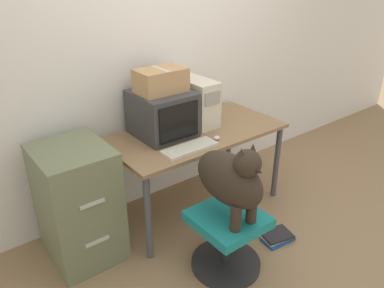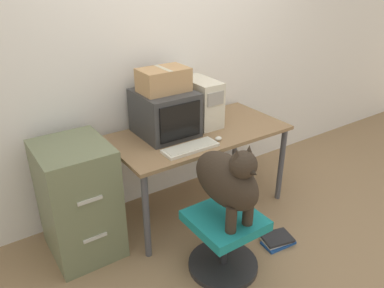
{
  "view_description": "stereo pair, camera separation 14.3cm",
  "coord_description": "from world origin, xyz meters",
  "px_view_note": "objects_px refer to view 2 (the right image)",
  "views": [
    {
      "loc": [
        -1.78,
        -1.88,
        2.0
      ],
      "look_at": [
        -0.28,
        0.07,
        0.82
      ],
      "focal_mm": 35.0,
      "sensor_mm": 36.0,
      "label": 1
    },
    {
      "loc": [
        -1.66,
        -1.96,
        2.0
      ],
      "look_at": [
        -0.28,
        0.07,
        0.82
      ],
      "focal_mm": 35.0,
      "sensor_mm": 36.0,
      "label": 2
    }
  ],
  "objects_px": {
    "pc_tower": "(201,102)",
    "filing_cabinet": "(79,200)",
    "crt_monitor": "(165,113)",
    "dog": "(228,180)",
    "office_chair": "(224,239)",
    "book_stack_floor": "(277,240)",
    "keyboard": "(190,148)",
    "cardboard_box": "(164,80)"
  },
  "relations": [
    {
      "from": "office_chair",
      "to": "dog",
      "type": "distance_m",
      "value": 0.49
    },
    {
      "from": "pc_tower",
      "to": "book_stack_floor",
      "type": "xyz_separation_m",
      "value": [
        0.11,
        -0.92,
        -0.91
      ]
    },
    {
      "from": "crt_monitor",
      "to": "dog",
      "type": "height_order",
      "value": "crt_monitor"
    },
    {
      "from": "office_chair",
      "to": "dog",
      "type": "bearing_deg",
      "value": -90.0
    },
    {
      "from": "pc_tower",
      "to": "book_stack_floor",
      "type": "bearing_deg",
      "value": -83.4
    },
    {
      "from": "dog",
      "to": "cardboard_box",
      "type": "xyz_separation_m",
      "value": [
        0.04,
        0.87,
        0.45
      ]
    },
    {
      "from": "keyboard",
      "to": "book_stack_floor",
      "type": "height_order",
      "value": "keyboard"
    },
    {
      "from": "filing_cabinet",
      "to": "cardboard_box",
      "type": "xyz_separation_m",
      "value": [
        0.8,
        0.09,
        0.75
      ]
    },
    {
      "from": "dog",
      "to": "filing_cabinet",
      "type": "distance_m",
      "value": 1.13
    },
    {
      "from": "dog",
      "to": "pc_tower",
      "type": "bearing_deg",
      "value": 65.26
    },
    {
      "from": "dog",
      "to": "book_stack_floor",
      "type": "distance_m",
      "value": 0.88
    },
    {
      "from": "book_stack_floor",
      "to": "crt_monitor",
      "type": "bearing_deg",
      "value": 117.6
    },
    {
      "from": "office_chair",
      "to": "book_stack_floor",
      "type": "distance_m",
      "value": 0.56
    },
    {
      "from": "office_chair",
      "to": "book_stack_floor",
      "type": "relative_size",
      "value": 1.91
    },
    {
      "from": "keyboard",
      "to": "dog",
      "type": "xyz_separation_m",
      "value": [
        -0.05,
        -0.5,
        -0.01
      ]
    },
    {
      "from": "office_chair",
      "to": "book_stack_floor",
      "type": "height_order",
      "value": "office_chair"
    },
    {
      "from": "book_stack_floor",
      "to": "dog",
      "type": "bearing_deg",
      "value": 176.32
    },
    {
      "from": "crt_monitor",
      "to": "book_stack_floor",
      "type": "distance_m",
      "value": 1.35
    },
    {
      "from": "crt_monitor",
      "to": "pc_tower",
      "type": "xyz_separation_m",
      "value": [
        0.36,
        0.02,
        0.02
      ]
    },
    {
      "from": "dog",
      "to": "book_stack_floor",
      "type": "bearing_deg",
      "value": -3.68
    },
    {
      "from": "keyboard",
      "to": "filing_cabinet",
      "type": "distance_m",
      "value": 0.91
    },
    {
      "from": "pc_tower",
      "to": "book_stack_floor",
      "type": "distance_m",
      "value": 1.3
    },
    {
      "from": "dog",
      "to": "filing_cabinet",
      "type": "relative_size",
      "value": 0.66
    },
    {
      "from": "pc_tower",
      "to": "filing_cabinet",
      "type": "relative_size",
      "value": 0.47
    },
    {
      "from": "cardboard_box",
      "to": "dog",
      "type": "bearing_deg",
      "value": -92.82
    },
    {
      "from": "crt_monitor",
      "to": "keyboard",
      "type": "distance_m",
      "value": 0.4
    },
    {
      "from": "pc_tower",
      "to": "keyboard",
      "type": "distance_m",
      "value": 0.55
    },
    {
      "from": "crt_monitor",
      "to": "pc_tower",
      "type": "bearing_deg",
      "value": 2.63
    },
    {
      "from": "dog",
      "to": "cardboard_box",
      "type": "distance_m",
      "value": 0.98
    },
    {
      "from": "crt_monitor",
      "to": "dog",
      "type": "distance_m",
      "value": 0.89
    },
    {
      "from": "keyboard",
      "to": "dog",
      "type": "bearing_deg",
      "value": -95.25
    },
    {
      "from": "cardboard_box",
      "to": "office_chair",
      "type": "bearing_deg",
      "value": -92.85
    },
    {
      "from": "keyboard",
      "to": "filing_cabinet",
      "type": "height_order",
      "value": "filing_cabinet"
    },
    {
      "from": "pc_tower",
      "to": "keyboard",
      "type": "height_order",
      "value": "pc_tower"
    },
    {
      "from": "keyboard",
      "to": "filing_cabinet",
      "type": "xyz_separation_m",
      "value": [
        -0.81,
        0.27,
        -0.32
      ]
    },
    {
      "from": "keyboard",
      "to": "cardboard_box",
      "type": "relative_size",
      "value": 1.16
    },
    {
      "from": "book_stack_floor",
      "to": "filing_cabinet",
      "type": "bearing_deg",
      "value": 147.52
    },
    {
      "from": "office_chair",
      "to": "book_stack_floor",
      "type": "xyz_separation_m",
      "value": [
        0.51,
        -0.04,
        -0.22
      ]
    },
    {
      "from": "office_chair",
      "to": "cardboard_box",
      "type": "height_order",
      "value": "cardboard_box"
    },
    {
      "from": "crt_monitor",
      "to": "keyboard",
      "type": "height_order",
      "value": "crt_monitor"
    },
    {
      "from": "pc_tower",
      "to": "keyboard",
      "type": "relative_size",
      "value": 0.96
    },
    {
      "from": "keyboard",
      "to": "crt_monitor",
      "type": "bearing_deg",
      "value": 90.57
    }
  ]
}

